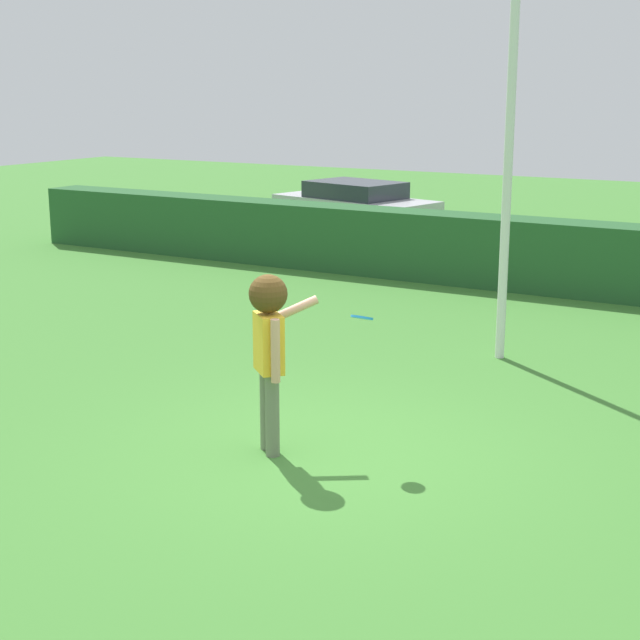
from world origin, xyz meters
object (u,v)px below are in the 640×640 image
Objects in this scene: person at (270,337)px; lamppost at (512,88)px; frisbee at (362,318)px; parked_car_silver at (355,204)px.

lamppost is (0.79, 4.46, 2.35)m from person.
frisbee reaches higher than parked_car_silver.
person reaches higher than frisbee.
person is 5.10m from lamppost.
person is at bearing -65.23° from parked_car_silver.
frisbee is 0.05× the size of parked_car_silver.
lamppost is 1.44× the size of parked_car_silver.
person is at bearing -144.63° from frisbee.
parked_car_silver is at bearing 114.77° from person.
parked_car_silver is at bearing 127.68° from lamppost.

